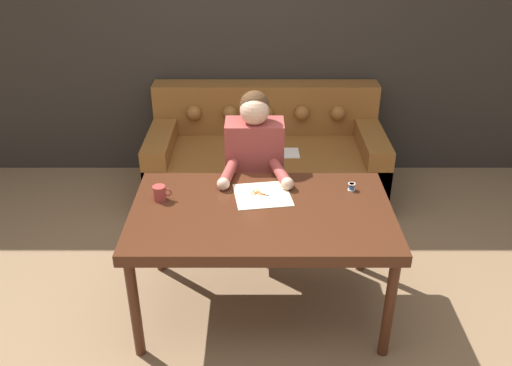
# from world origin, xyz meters

# --- Properties ---
(ground_plane) EXTENTS (16.00, 16.00, 0.00)m
(ground_plane) POSITION_xyz_m (0.00, 0.00, 0.00)
(ground_plane) COLOR #846647
(wall_back) EXTENTS (8.00, 0.06, 2.60)m
(wall_back) POSITION_xyz_m (0.00, 2.02, 1.30)
(wall_back) COLOR #2D2823
(wall_back) RESTS_ON ground_plane
(dining_table) EXTENTS (1.52, 0.90, 0.73)m
(dining_table) POSITION_xyz_m (0.11, 0.05, 0.66)
(dining_table) COLOR #472314
(dining_table) RESTS_ON ground_plane
(couch) EXTENTS (1.94, 0.92, 0.88)m
(couch) POSITION_xyz_m (0.16, 1.57, 0.31)
(couch) COLOR brown
(couch) RESTS_ON ground_plane
(person) EXTENTS (0.47, 0.58, 1.22)m
(person) POSITION_xyz_m (0.07, 0.68, 0.61)
(person) COLOR #33281E
(person) RESTS_ON ground_plane
(pattern_paper_main) EXTENTS (0.37, 0.35, 0.00)m
(pattern_paper_main) POSITION_xyz_m (0.12, 0.22, 0.73)
(pattern_paper_main) COLOR beige
(pattern_paper_main) RESTS_ON dining_table
(scissors) EXTENTS (0.21, 0.15, 0.01)m
(scissors) POSITION_xyz_m (0.12, 0.22, 0.73)
(scissors) COLOR silver
(scissors) RESTS_ON dining_table
(mug) EXTENTS (0.11, 0.08, 0.09)m
(mug) POSITION_xyz_m (-0.49, 0.16, 0.77)
(mug) COLOR #9E3833
(mug) RESTS_ON dining_table
(thread_spool) EXTENTS (0.04, 0.04, 0.05)m
(thread_spool) POSITION_xyz_m (0.67, 0.28, 0.75)
(thread_spool) COLOR #3366B2
(thread_spool) RESTS_ON dining_table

